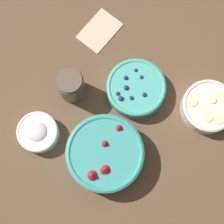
{
  "coord_description": "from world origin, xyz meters",
  "views": [
    {
      "loc": [
        -0.15,
        -0.2,
        1.1
      ],
      "look_at": [
        -0.01,
        -0.0,
        0.05
      ],
      "focal_mm": 60.0,
      "sensor_mm": 36.0,
      "label": 1
    }
  ],
  "objects_px": {
    "bowl_bananas": "(208,107)",
    "jar_chocolate": "(71,86)",
    "bowl_blueberries": "(136,88)",
    "bowl_cream": "(38,132)",
    "bowl_strawberries": "(105,154)"
  },
  "relations": [
    {
      "from": "bowl_bananas",
      "to": "jar_chocolate",
      "type": "relative_size",
      "value": 1.43
    },
    {
      "from": "bowl_bananas",
      "to": "jar_chocolate",
      "type": "height_order",
      "value": "jar_chocolate"
    },
    {
      "from": "bowl_blueberries",
      "to": "bowl_bananas",
      "type": "bearing_deg",
      "value": -49.52
    },
    {
      "from": "bowl_cream",
      "to": "jar_chocolate",
      "type": "distance_m",
      "value": 0.17
    },
    {
      "from": "bowl_strawberries",
      "to": "bowl_blueberries",
      "type": "xyz_separation_m",
      "value": [
        0.19,
        0.11,
        -0.01
      ]
    },
    {
      "from": "bowl_blueberries",
      "to": "jar_chocolate",
      "type": "distance_m",
      "value": 0.19
    },
    {
      "from": "bowl_strawberries",
      "to": "bowl_bananas",
      "type": "relative_size",
      "value": 1.4
    },
    {
      "from": "bowl_strawberries",
      "to": "bowl_bananas",
      "type": "xyz_separation_m",
      "value": [
        0.33,
        -0.06,
        -0.01
      ]
    },
    {
      "from": "bowl_cream",
      "to": "jar_chocolate",
      "type": "xyz_separation_m",
      "value": [
        0.15,
        0.05,
        0.02
      ]
    },
    {
      "from": "bowl_blueberries",
      "to": "jar_chocolate",
      "type": "bearing_deg",
      "value": 145.0
    },
    {
      "from": "bowl_cream",
      "to": "jar_chocolate",
      "type": "height_order",
      "value": "jar_chocolate"
    },
    {
      "from": "bowl_strawberries",
      "to": "jar_chocolate",
      "type": "height_order",
      "value": "jar_chocolate"
    },
    {
      "from": "jar_chocolate",
      "to": "bowl_bananas",
      "type": "bearing_deg",
      "value": -42.78
    },
    {
      "from": "bowl_bananas",
      "to": "jar_chocolate",
      "type": "xyz_separation_m",
      "value": [
        -0.3,
        0.28,
        0.02
      ]
    },
    {
      "from": "bowl_cream",
      "to": "jar_chocolate",
      "type": "bearing_deg",
      "value": 19.43
    }
  ]
}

